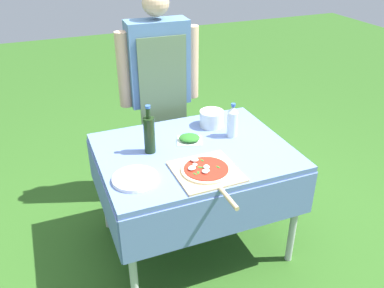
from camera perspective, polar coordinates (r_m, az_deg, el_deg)
The scene contains 9 objects.
ground_plane at distance 2.90m, azimuth 0.27°, elevation -13.50°, with size 12.00×12.00×0.00m, color #2D5B1E.
prep_table at distance 2.50m, azimuth 0.30°, elevation -2.46°, with size 1.16×0.90×0.74m.
person_cook at distance 2.95m, azimuth -4.56°, elevation 8.49°, with size 0.59×0.20×1.57m.
pizza_on_peel at distance 2.23m, azimuth 2.06°, elevation -3.85°, with size 0.35×0.53×0.05m.
oil_bottle at distance 2.39m, azimuth -6.01°, elevation 1.41°, with size 0.07×0.07×0.30m.
water_bottle at distance 2.58m, azimuth 5.70°, elevation 3.21°, with size 0.07×0.07×0.23m.
herb_container at distance 2.54m, azimuth -0.36°, elevation 0.80°, with size 0.19×0.18×0.04m.
mixing_tub at distance 2.72m, azimuth 2.78°, elevation 3.60°, with size 0.16×0.16×0.11m, color silver.
plate_stack at distance 2.19m, azimuth -7.96°, elevation -4.85°, with size 0.25×0.25×0.02m.
Camera 1 is at (-0.81, -1.97, 1.96)m, focal length 38.00 mm.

